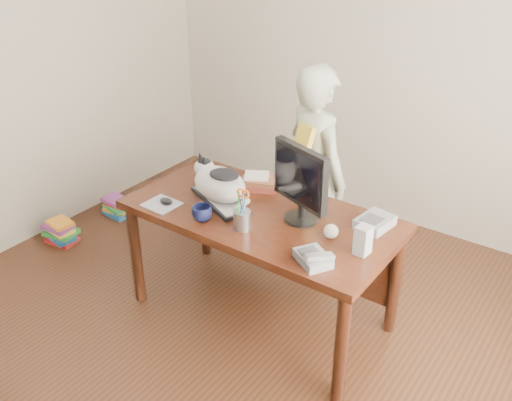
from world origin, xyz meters
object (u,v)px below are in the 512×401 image
object	(u,v)px
keyboard	(220,200)
phone	(314,258)
book_pile_a	(61,232)
book_stack	(259,182)
mouse	(166,201)
coffee_mug	(202,213)
monitor	(300,180)
pen_cup	(242,218)
calculator	(375,222)
person	(315,174)
baseball	(331,231)
book_pile_b	(117,207)
desk	(268,228)
cat	(218,182)
speaker	(363,240)

from	to	relation	value
keyboard	phone	distance (m)	0.82
book_pile_a	book_stack	bearing A→B (deg)	16.20
keyboard	book_pile_a	xyz separation A→B (m)	(-1.48, -0.16, -0.68)
mouse	book_stack	xyz separation A→B (m)	(0.32, 0.50, 0.02)
coffee_mug	keyboard	bearing A→B (deg)	102.58
monitor	pen_cup	world-z (taller)	monitor
calculator	person	distance (m)	0.73
monitor	book_pile_a	xyz separation A→B (m)	(-1.98, -0.25, -0.92)
baseball	calculator	distance (m)	0.28
book_pile_b	desk	bearing A→B (deg)	-8.97
keyboard	cat	distance (m)	0.12
keyboard	book_stack	xyz separation A→B (m)	(0.08, 0.29, 0.03)
mouse	phone	world-z (taller)	phone
desk	keyboard	world-z (taller)	keyboard
book_stack	phone	bearing A→B (deg)	-60.18
keyboard	pen_cup	world-z (taller)	pen_cup
pen_cup	desk	bearing A→B (deg)	94.36
coffee_mug	book_pile_b	distance (m)	1.78
mouse	speaker	distance (m)	1.21
calculator	book_pile_a	distance (m)	2.50
desk	keyboard	distance (m)	0.34
monitor	mouse	size ratio (longest dim) A/B	4.99
desk	coffee_mug	xyz separation A→B (m)	(-0.22, -0.35, 0.19)
mouse	speaker	size ratio (longest dim) A/B	0.57
pen_cup	baseball	distance (m)	0.49
book_pile_a	pen_cup	bearing A→B (deg)	-0.34
phone	baseball	distance (m)	0.26
book_stack	keyboard	bearing A→B (deg)	-128.27
book_stack	pen_cup	bearing A→B (deg)	-88.73
speaker	baseball	world-z (taller)	speaker
calculator	mouse	bearing A→B (deg)	-149.47
pen_cup	baseball	bearing A→B (deg)	24.29
person	book_pile_a	size ratio (longest dim) A/B	5.52
cat	speaker	world-z (taller)	cat
book_pile_a	book_pile_b	size ratio (longest dim) A/B	1.05
keyboard	book_pile_a	distance (m)	1.64
book_stack	person	world-z (taller)	person
desk	mouse	world-z (taller)	mouse
pen_cup	phone	distance (m)	0.50
pen_cup	baseball	world-z (taller)	pen_cup
baseball	person	world-z (taller)	person
cat	pen_cup	bearing A→B (deg)	-5.06
coffee_mug	calculator	world-z (taller)	coffee_mug
cat	speaker	bearing A→B (deg)	23.65
person	calculator	bearing A→B (deg)	171.26
monitor	pen_cup	size ratio (longest dim) A/B	1.79
coffee_mug	person	size ratio (longest dim) A/B	0.08
baseball	book_pile_a	world-z (taller)	baseball
coffee_mug	baseball	bearing A→B (deg)	20.82
desk	book_pile_b	xyz separation A→B (m)	(-1.72, 0.27, -0.53)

